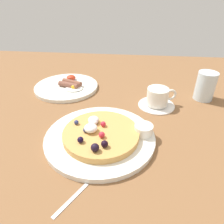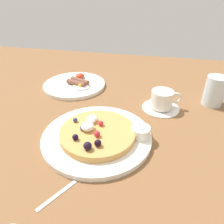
{
  "view_description": "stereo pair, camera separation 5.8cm",
  "coord_description": "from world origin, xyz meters",
  "px_view_note": "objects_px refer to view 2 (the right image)",
  "views": [
    {
      "loc": [
        0.1,
        -0.46,
        0.36
      ],
      "look_at": [
        0.05,
        0.03,
        0.04
      ],
      "focal_mm": 32.86,
      "sensor_mm": 36.0,
      "label": 1
    },
    {
      "loc": [
        0.15,
        -0.46,
        0.36
      ],
      "look_at": [
        0.05,
        0.03,
        0.04
      ],
      "focal_mm": 32.86,
      "sensor_mm": 36.0,
      "label": 2
    }
  ],
  "objects_px": {
    "pancake_plate": "(97,136)",
    "water_glass": "(215,91)",
    "syrup_ramekin": "(141,132)",
    "breakfast_plate": "(75,85)",
    "coffee_saucer": "(161,108)",
    "teaspoon": "(30,215)",
    "coffee_cup": "(162,99)"
  },
  "relations": [
    {
      "from": "pancake_plate",
      "to": "teaspoon",
      "type": "bearing_deg",
      "value": -103.64
    },
    {
      "from": "coffee_saucer",
      "to": "water_glass",
      "type": "relative_size",
      "value": 1.23
    },
    {
      "from": "breakfast_plate",
      "to": "coffee_cup",
      "type": "xyz_separation_m",
      "value": [
        0.35,
        -0.1,
        0.03
      ]
    },
    {
      "from": "pancake_plate",
      "to": "water_glass",
      "type": "bearing_deg",
      "value": 38.4
    },
    {
      "from": "coffee_saucer",
      "to": "water_glass",
      "type": "xyz_separation_m",
      "value": [
        0.17,
        0.07,
        0.05
      ]
    },
    {
      "from": "breakfast_plate",
      "to": "water_glass",
      "type": "relative_size",
      "value": 2.46
    },
    {
      "from": "syrup_ramekin",
      "to": "breakfast_plate",
      "type": "relative_size",
      "value": 0.2
    },
    {
      "from": "syrup_ramekin",
      "to": "breakfast_plate",
      "type": "distance_m",
      "value": 0.41
    },
    {
      "from": "syrup_ramekin",
      "to": "coffee_saucer",
      "type": "height_order",
      "value": "syrup_ramekin"
    },
    {
      "from": "pancake_plate",
      "to": "breakfast_plate",
      "type": "xyz_separation_m",
      "value": [
        -0.18,
        0.3,
        -0.0
      ]
    },
    {
      "from": "pancake_plate",
      "to": "coffee_saucer",
      "type": "bearing_deg",
      "value": 50.02
    },
    {
      "from": "coffee_saucer",
      "to": "syrup_ramekin",
      "type": "bearing_deg",
      "value": -105.65
    },
    {
      "from": "coffee_saucer",
      "to": "coffee_cup",
      "type": "relative_size",
      "value": 1.22
    },
    {
      "from": "breakfast_plate",
      "to": "teaspoon",
      "type": "bearing_deg",
      "value": -77.04
    },
    {
      "from": "breakfast_plate",
      "to": "water_glass",
      "type": "xyz_separation_m",
      "value": [
        0.51,
        -0.03,
        0.04
      ]
    },
    {
      "from": "breakfast_plate",
      "to": "coffee_saucer",
      "type": "bearing_deg",
      "value": -16.35
    },
    {
      "from": "syrup_ramekin",
      "to": "coffee_cup",
      "type": "height_order",
      "value": "coffee_cup"
    },
    {
      "from": "teaspoon",
      "to": "breakfast_plate",
      "type": "bearing_deg",
      "value": 102.96
    },
    {
      "from": "coffee_cup",
      "to": "water_glass",
      "type": "height_order",
      "value": "water_glass"
    },
    {
      "from": "syrup_ramekin",
      "to": "coffee_saucer",
      "type": "distance_m",
      "value": 0.19
    },
    {
      "from": "syrup_ramekin",
      "to": "breakfast_plate",
      "type": "bearing_deg",
      "value": 136.53
    },
    {
      "from": "syrup_ramekin",
      "to": "teaspoon",
      "type": "bearing_deg",
      "value": -124.01
    },
    {
      "from": "teaspoon",
      "to": "water_glass",
      "type": "xyz_separation_m",
      "value": [
        0.39,
        0.5,
        0.05
      ]
    },
    {
      "from": "syrup_ramekin",
      "to": "breakfast_plate",
      "type": "height_order",
      "value": "syrup_ramekin"
    },
    {
      "from": "syrup_ramekin",
      "to": "coffee_cup",
      "type": "relative_size",
      "value": 0.49
    },
    {
      "from": "pancake_plate",
      "to": "coffee_saucer",
      "type": "xyz_separation_m",
      "value": [
        0.16,
        0.2,
        -0.0
      ]
    },
    {
      "from": "breakfast_plate",
      "to": "coffee_saucer",
      "type": "xyz_separation_m",
      "value": [
        0.34,
        -0.1,
        -0.0
      ]
    },
    {
      "from": "pancake_plate",
      "to": "syrup_ramekin",
      "type": "distance_m",
      "value": 0.12
    },
    {
      "from": "pancake_plate",
      "to": "coffee_cup",
      "type": "xyz_separation_m",
      "value": [
        0.17,
        0.2,
        0.03
      ]
    },
    {
      "from": "pancake_plate",
      "to": "teaspoon",
      "type": "distance_m",
      "value": 0.24
    },
    {
      "from": "pancake_plate",
      "to": "coffee_cup",
      "type": "relative_size",
      "value": 2.91
    },
    {
      "from": "teaspoon",
      "to": "water_glass",
      "type": "bearing_deg",
      "value": 52.03
    }
  ]
}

